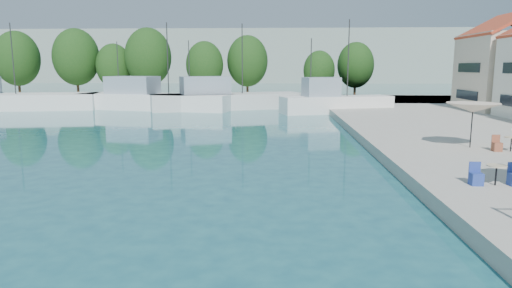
# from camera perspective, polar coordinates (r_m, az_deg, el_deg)

# --- Properties ---
(quay_far) EXTENTS (90.00, 16.00, 0.60)m
(quay_far) POSITION_cam_1_polar(r_m,az_deg,el_deg) (63.75, -5.11, 5.46)
(quay_far) COLOR #AAA799
(quay_far) RESTS_ON ground
(hill_west) EXTENTS (180.00, 40.00, 16.00)m
(hill_west) POSITION_cam_1_polar(r_m,az_deg,el_deg) (159.01, -8.53, 10.66)
(hill_west) COLOR gray
(hill_west) RESTS_ON ground
(hill_east) EXTENTS (140.00, 40.00, 12.00)m
(hill_east) POSITION_cam_1_polar(r_m,az_deg,el_deg) (180.34, 15.56, 9.65)
(hill_east) COLOR gray
(hill_east) RESTS_ON ground
(trawler_02) EXTENTS (18.79, 8.42, 10.20)m
(trawler_02) POSITION_cam_1_polar(r_m,az_deg,el_deg) (54.52, -13.01, 5.36)
(trawler_02) COLOR white
(trawler_02) RESTS_ON ground
(trawler_03) EXTENTS (18.34, 10.61, 10.20)m
(trawler_03) POSITION_cam_1_polar(r_m,az_deg,el_deg) (53.59, -4.03, 5.51)
(trawler_03) COLOR silver
(trawler_03) RESTS_ON ground
(trawler_04) EXTENTS (12.38, 6.44, 10.20)m
(trawler_04) POSITION_cam_1_polar(r_m,az_deg,el_deg) (49.60, 9.70, 5.07)
(trawler_04) COLOR white
(trawler_04) RESTS_ON ground
(tree_01) EXTENTS (6.42, 6.42, 9.50)m
(tree_01) POSITION_cam_1_polar(r_m,az_deg,el_deg) (76.62, -27.71, 9.44)
(tree_01) COLOR #3F2B19
(tree_01) RESTS_ON quay_far
(tree_02) EXTENTS (6.67, 6.67, 9.87)m
(tree_02) POSITION_cam_1_polar(r_m,az_deg,el_deg) (73.22, -21.57, 10.07)
(tree_02) COLOR #3F2B19
(tree_02) RESTS_ON quay_far
(tree_03) EXTENTS (5.17, 5.17, 7.66)m
(tree_03) POSITION_cam_1_polar(r_m,az_deg,el_deg) (71.02, -17.34, 9.31)
(tree_03) COLOR #3F2B19
(tree_03) RESTS_ON quay_far
(tree_04) EXTENTS (6.68, 6.68, 9.88)m
(tree_04) POSITION_cam_1_polar(r_m,az_deg,el_deg) (69.01, -13.34, 10.55)
(tree_04) COLOR #3F2B19
(tree_04) RESTS_ON quay_far
(tree_05) EXTENTS (5.35, 5.35, 7.91)m
(tree_05) POSITION_cam_1_polar(r_m,az_deg,el_deg) (66.58, -6.43, 9.81)
(tree_05) COLOR #3F2B19
(tree_05) RESTS_ON quay_far
(tree_06) EXTENTS (5.98, 5.98, 8.85)m
(tree_06) POSITION_cam_1_polar(r_m,az_deg,el_deg) (67.82, -1.09, 10.32)
(tree_06) COLOR #3F2B19
(tree_06) RESTS_ON quay_far
(tree_07) EXTENTS (4.43, 4.43, 6.56)m
(tree_07) POSITION_cam_1_polar(r_m,az_deg,el_deg) (65.58, 7.89, 9.10)
(tree_07) COLOR #3F2B19
(tree_07) RESTS_ON quay_far
(tree_08) EXTENTS (5.30, 5.30, 7.85)m
(tree_08) POSITION_cam_1_polar(r_m,az_deg,el_deg) (68.82, 12.34, 9.61)
(tree_08) COLOR #3F2B19
(tree_08) RESTS_ON quay_far
(umbrella_cream) EXTENTS (2.88, 2.88, 2.40)m
(umbrella_cream) POSITION_cam_1_polar(r_m,az_deg,el_deg) (26.96, 25.49, 4.12)
(umbrella_cream) COLOR black
(umbrella_cream) RESTS_ON quay_right
(cafe_table_02) EXTENTS (1.82, 0.70, 0.76)m
(cafe_table_02) POSITION_cam_1_polar(r_m,az_deg,el_deg) (18.94, 27.77, -3.75)
(cafe_table_02) COLOR black
(cafe_table_02) RESTS_ON quay_right
(cafe_table_03) EXTENTS (1.82, 0.70, 0.76)m
(cafe_table_03) POSITION_cam_1_polar(r_m,az_deg,el_deg) (26.86, 29.25, -0.21)
(cafe_table_03) COLOR black
(cafe_table_03) RESTS_ON quay_right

